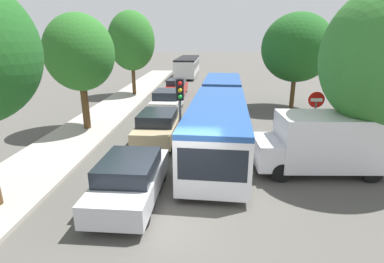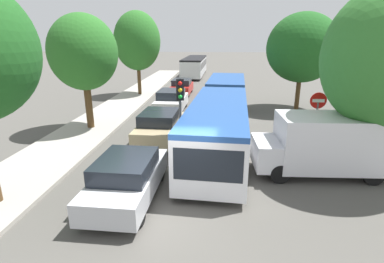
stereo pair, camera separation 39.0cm
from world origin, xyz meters
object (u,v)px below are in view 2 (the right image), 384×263
city_bus_rear (195,65)px  queued_car_white (172,101)px  white_van (327,143)px  direction_sign_post (345,95)px  tree_left_far (137,43)px  queued_car_red (182,87)px  tree_right_mid (302,50)px  articulated_bus (222,108)px  no_entry_sign (317,114)px  queued_car_silver (127,178)px  traffic_light (180,100)px  queued_car_tan (160,126)px  tree_left_mid (83,53)px

city_bus_rear → queued_car_white: city_bus_rear is taller
white_van → direction_sign_post: 3.64m
queued_car_white → tree_left_far: size_ratio=0.61×
queued_car_red → tree_right_mid: 10.97m
articulated_bus → no_entry_sign: size_ratio=5.68×
no_entry_sign → queued_car_red: bearing=-152.0°
tree_left_far → articulated_bus: bearing=-55.1°
queued_car_silver → traffic_light: size_ratio=1.27×
queued_car_red → city_bus_rear: bearing=1.1°
articulated_bus → tree_right_mid: tree_right_mid is taller
queued_car_red → tree_right_mid: (9.05, -5.11, 3.51)m
queued_car_tan → city_bus_rear: bearing=2.1°
articulated_bus → queued_car_tan: bearing=-58.2°
queued_car_silver → queued_car_tan: 5.81m
city_bus_rear → traffic_light: 28.78m
queued_car_red → tree_left_far: tree_left_far is taller
queued_car_tan → traffic_light: traffic_light is taller
no_entry_sign → tree_right_mid: tree_right_mid is taller
no_entry_sign → tree_right_mid: size_ratio=0.42×
tree_left_far → tree_left_mid: bearing=-91.1°
queued_car_tan → no_entry_sign: bearing=-98.7°
queued_car_tan → white_van: 7.76m
queued_car_tan → tree_right_mid: tree_right_mid is taller
white_van → tree_left_far: (-11.11, 15.43, 3.36)m
no_entry_sign → tree_left_mid: (-11.49, 2.90, 2.39)m
tree_right_mid → queued_car_white: bearing=-171.1°
white_van → city_bus_rear: bearing=-78.9°
traffic_light → tree_left_mid: size_ratio=0.54×
queued_car_tan → queued_car_red: bearing=3.3°
queued_car_red → tree_left_mid: (-3.96, -11.28, 3.55)m
direction_sign_post → tree_left_mid: (-12.93, 1.95, 1.69)m
queued_car_white → tree_left_mid: 7.11m
city_bus_rear → queued_car_white: bearing=-178.9°
traffic_light → tree_left_mid: 6.79m
articulated_bus → direction_sign_post: bearing=73.7°
white_van → tree_right_mid: size_ratio=0.75×
city_bus_rear → queued_car_white: size_ratio=2.57×
city_bus_rear → no_entry_sign: size_ratio=4.03×
tree_left_mid → tree_right_mid: size_ratio=0.94×
traffic_light → tree_left_far: 15.10m
traffic_light → queued_car_silver: bearing=-28.5°
queued_car_white → white_van: (7.34, -9.68, 0.47)m
tree_left_mid → white_van: bearing=-23.5°
white_van → queued_car_tan: bearing=-27.8°
tree_left_far → queued_car_silver: bearing=-77.0°
traffic_light → tree_left_far: bearing=-169.8°
queued_car_white → queued_car_red: (-0.01, 6.52, -0.06)m
tree_left_mid → tree_right_mid: tree_right_mid is taller
queued_car_red → direction_sign_post: size_ratio=1.13×
articulated_bus → city_bus_rear: 25.43m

